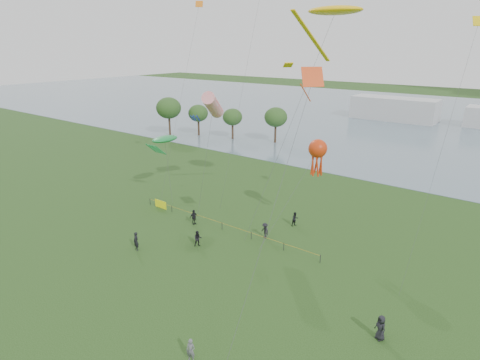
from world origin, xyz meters
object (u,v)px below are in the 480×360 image
Objects in this scene: fence at (183,212)px; kite_flyer at (191,351)px; kite_stingray at (334,11)px; kite_octopus at (318,150)px.

fence is 14.51× the size of kite_flyer.
kite_stingray reaches higher than kite_flyer.
fence is at bearing -141.62° from kite_octopus.
kite_flyer is 0.16× the size of kite_octopus.
fence is 23.62m from kite_flyer.
kite_flyer is at bearing -43.81° from fence.
kite_flyer reaches higher than fence.
kite_flyer is 24.02m from kite_octopus.
kite_octopus reaches higher than kite_flyer.
fence is 27.21m from kite_stingray.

